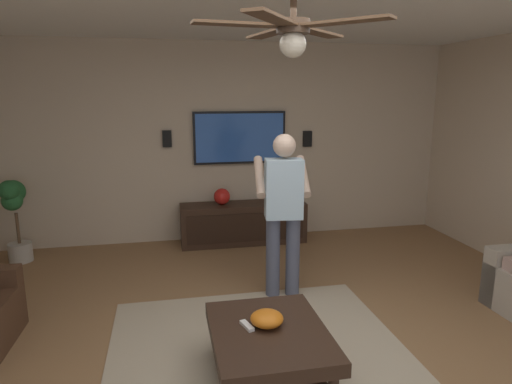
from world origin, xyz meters
name	(u,v)px	position (x,y,z in m)	size (l,w,h in m)	color
ground_plane	(290,364)	(0.00, 0.00, 0.00)	(7.65, 7.65, 0.00)	olive
wall_back_tv	(228,143)	(3.24, 0.00, 1.35)	(0.10, 6.40, 2.70)	#C6B299
area_rug	(263,363)	(0.04, 0.20, 0.01)	(2.45, 2.35, 0.01)	tan
coffee_table	(269,343)	(-0.16, 0.20, 0.30)	(1.00, 0.80, 0.40)	#332116
media_console	(243,223)	(2.90, -0.15, 0.28)	(0.45, 1.70, 0.55)	#332116
tv	(240,138)	(3.15, -0.15, 1.42)	(0.05, 1.27, 0.71)	black
person_standing	(283,206)	(1.19, -0.25, 0.93)	(0.58, 0.59, 1.64)	#4C5166
potted_plant_tall	(14,210)	(2.74, 2.67, 0.65)	(0.43, 0.31, 1.03)	#B7B2A8
bowl	(267,319)	(-0.10, 0.21, 0.45)	(0.24, 0.24, 0.11)	orange
remote_white	(247,326)	(-0.10, 0.35, 0.41)	(0.15, 0.04, 0.02)	white
vase_round	(222,197)	(2.92, 0.14, 0.66)	(0.22, 0.22, 0.22)	red
wall_speaker_left	(307,139)	(3.16, -1.12, 1.39)	(0.06, 0.12, 0.22)	black
wall_speaker_right	(167,139)	(3.16, 0.83, 1.43)	(0.06, 0.12, 0.22)	black
ceiling_fan	(291,31)	(-0.25, 0.10, 2.37)	(1.13, 1.07, 0.46)	#4C3828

